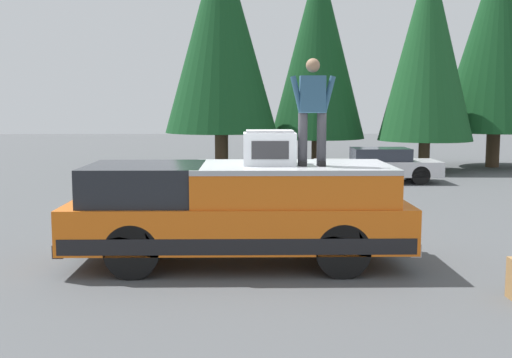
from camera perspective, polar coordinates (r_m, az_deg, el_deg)
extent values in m
plane|color=#4C4F51|center=(10.62, 0.72, -7.42)|extent=(90.00, 90.00, 0.00)
cube|color=orange|center=(10.24, -1.64, -3.95)|extent=(2.00, 5.50, 0.70)
cube|color=black|center=(10.28, -1.63, -5.01)|extent=(2.01, 5.39, 0.24)
cube|color=black|center=(10.27, -10.12, -0.35)|extent=(1.84, 1.87, 0.60)
cube|color=orange|center=(10.17, 3.31, -0.56)|extent=(1.92, 3.19, 0.52)
cube|color=#A8AAAF|center=(10.13, 3.33, 1.13)|extent=(1.94, 3.19, 0.08)
cube|color=#232326|center=(10.67, -16.29, -5.26)|extent=(1.96, 0.16, 0.20)
cube|color=#B2B5BA|center=(10.61, 13.12, -5.24)|extent=(1.96, 0.16, 0.20)
cylinder|color=black|center=(9.62, -11.30, -6.50)|extent=(0.30, 0.84, 0.84)
cylinder|color=black|center=(11.26, -9.75, -4.51)|extent=(0.30, 0.84, 0.84)
cylinder|color=black|center=(9.58, 7.95, -6.49)|extent=(0.30, 0.84, 0.84)
cylinder|color=black|center=(11.22, 6.62, -4.49)|extent=(0.30, 0.84, 0.84)
cube|color=silver|center=(10.05, 1.24, 2.81)|extent=(0.64, 0.84, 0.52)
cube|color=#2D2D30|center=(9.73, 1.31, 2.67)|extent=(0.01, 0.59, 0.29)
cube|color=#99999E|center=(10.04, 1.25, 4.40)|extent=(0.58, 0.76, 0.04)
cylinder|color=#333338|center=(9.92, 6.04, 3.64)|extent=(0.15, 0.15, 0.84)
cube|color=black|center=(9.91, 6.04, 1.43)|extent=(0.26, 0.11, 0.08)
cylinder|color=#333338|center=(9.89, 4.31, 3.65)|extent=(0.15, 0.15, 0.84)
cube|color=black|center=(9.88, 4.31, 1.44)|extent=(0.26, 0.11, 0.08)
cube|color=#335B7A|center=(9.89, 5.22, 7.76)|extent=(0.24, 0.40, 0.58)
sphere|color=#A37A5B|center=(9.91, 5.25, 10.36)|extent=(0.22, 0.22, 0.22)
cylinder|color=#335B7A|center=(9.89, 6.66, 7.74)|extent=(0.09, 0.23, 0.58)
cylinder|color=#335B7A|center=(9.84, 3.81, 7.77)|extent=(0.09, 0.23, 0.58)
cube|color=silver|center=(21.34, 11.08, 1.02)|extent=(1.64, 4.10, 0.50)
cube|color=#282D38|center=(21.32, 11.37, 2.25)|extent=(1.31, 1.89, 0.42)
cylinder|color=black|center=(20.43, 7.99, 0.31)|extent=(0.20, 0.62, 0.62)
cylinder|color=black|center=(21.84, 7.41, 0.74)|extent=(0.20, 0.62, 0.62)
cylinder|color=black|center=(20.97, 14.87, 0.32)|extent=(0.20, 0.62, 0.62)
cylinder|color=black|center=(22.35, 13.88, 0.74)|extent=(0.20, 0.62, 0.62)
cylinder|color=#4C3826|center=(27.89, 20.93, 2.55)|extent=(0.55, 0.55, 1.47)
cone|color=#14421E|center=(27.97, 21.35, 12.25)|extent=(4.54, 4.54, 7.98)
cylinder|color=#4C3826|center=(25.26, 15.18, 2.07)|extent=(0.44, 0.44, 1.22)
cone|color=#194C23|center=(25.28, 15.49, 11.67)|extent=(3.65, 3.65, 7.25)
cylinder|color=#4C3826|center=(26.26, 5.62, 2.44)|extent=(0.47, 0.47, 1.21)
cone|color=#14421E|center=(26.29, 5.74, 11.99)|extent=(3.92, 3.92, 7.53)
cylinder|color=#4C3826|center=(24.79, -3.18, 2.55)|extent=(0.53, 0.53, 1.51)
cone|color=#14421E|center=(24.88, -3.26, 13.33)|extent=(4.42, 4.42, 7.81)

